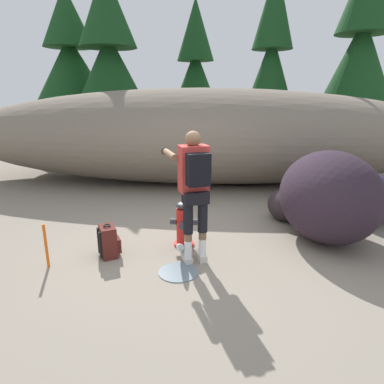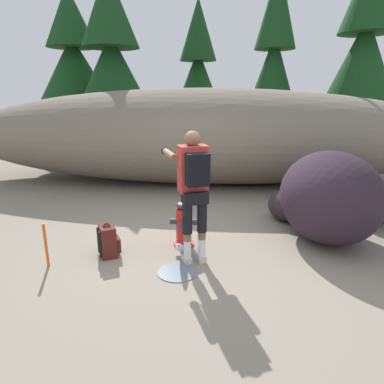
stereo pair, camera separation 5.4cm
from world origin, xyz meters
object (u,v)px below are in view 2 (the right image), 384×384
utility_worker (193,181)px  spare_backpack (108,241)px  fire_hydrant (184,224)px  boulder_mid (373,198)px  boulder_outlier (285,205)px  boulder_small (331,196)px  survey_stake (46,245)px  boulder_large (330,197)px

utility_worker → spare_backpack: utility_worker is taller
fire_hydrant → boulder_mid: bearing=22.2°
fire_hydrant → boulder_outlier: 2.09m
utility_worker → boulder_small: bearing=-70.3°
spare_backpack → boulder_mid: boulder_mid is taller
boulder_small → spare_backpack: bearing=-150.3°
boulder_mid → boulder_outlier: (-1.55, -0.13, -0.14)m
boulder_mid → spare_backpack: bearing=-157.9°
boulder_mid → boulder_outlier: bearing=-175.2°
boulder_small → survey_stake: size_ratio=1.71×
boulder_large → boulder_small: boulder_large is taller
utility_worker → boulder_mid: utility_worker is taller
boulder_large → boulder_outlier: boulder_large is taller
fire_hydrant → boulder_outlier: (1.70, 1.20, -0.06)m
utility_worker → spare_backpack: (-1.19, 0.04, -0.89)m
fire_hydrant → spare_backpack: bearing=-158.3°
boulder_mid → boulder_outlier: size_ratio=1.43×
fire_hydrant → survey_stake: size_ratio=1.23×
fire_hydrant → survey_stake: 1.89m
fire_hydrant → boulder_mid: (3.26, 1.33, 0.08)m
boulder_large → survey_stake: 4.08m
boulder_small → survey_stake: bearing=-150.7°
utility_worker → boulder_large: (2.00, 0.82, -0.42)m
spare_backpack → boulder_small: bearing=2.1°
boulder_mid → boulder_small: 0.71m
fire_hydrant → boulder_small: 3.14m
boulder_outlier → utility_worker: bearing=-133.0°
boulder_large → boulder_small: (0.47, 1.30, -0.36)m
fire_hydrant → boulder_large: bearing=9.9°
boulder_outlier → spare_backpack: bearing=-149.4°
boulder_mid → fire_hydrant: bearing=-157.8°
spare_backpack → boulder_small: boulder_small is taller
boulder_outlier → survey_stake: size_ratio=1.18×
boulder_mid → boulder_small: bearing=149.8°
survey_stake → utility_worker: bearing=9.9°
utility_worker → spare_backpack: bearing=67.4°
fire_hydrant → boulder_large: (2.18, 0.38, 0.36)m
spare_backpack → boulder_small: size_ratio=0.46×
spare_backpack → boulder_large: 3.32m
spare_backpack → boulder_mid: bearing=-5.4°
boulder_large → boulder_mid: size_ratio=1.74×
fire_hydrant → boulder_outlier: size_ratio=1.04×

